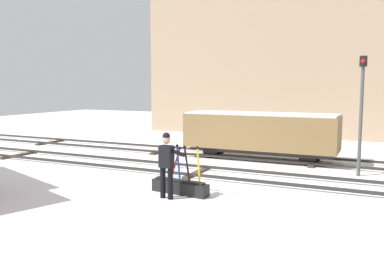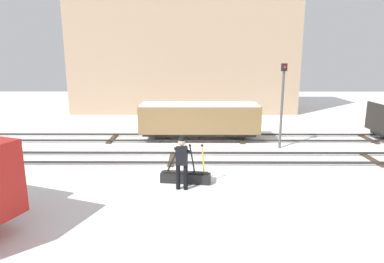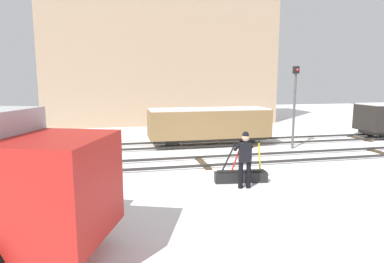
% 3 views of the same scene
% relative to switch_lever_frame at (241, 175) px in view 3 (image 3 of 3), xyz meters
% --- Properties ---
extents(ground_plane, '(60.00, 60.00, 0.00)m').
position_rel_switch_lever_frame_xyz_m(ground_plane, '(-0.67, 2.66, -0.25)').
color(ground_plane, white).
extents(track_main_line, '(44.00, 1.94, 0.18)m').
position_rel_switch_lever_frame_xyz_m(track_main_line, '(-0.67, 2.66, -0.14)').
color(track_main_line, '#2D2B28').
rests_on(track_main_line, ground_plane).
extents(track_siding_near, '(44.00, 1.94, 0.18)m').
position_rel_switch_lever_frame_xyz_m(track_siding_near, '(-0.67, 6.42, -0.15)').
color(track_siding_near, '#2D2B28').
rests_on(track_siding_near, ground_plane).
extents(switch_lever_frame, '(1.83, 0.58, 1.45)m').
position_rel_switch_lever_frame_xyz_m(switch_lever_frame, '(0.00, 0.00, 0.00)').
color(switch_lever_frame, black).
rests_on(switch_lever_frame, ground_plane).
extents(rail_worker, '(0.60, 0.71, 1.86)m').
position_rel_switch_lever_frame_xyz_m(rail_worker, '(-0.11, -0.58, 0.81)').
color(rail_worker, black).
rests_on(rail_worker, ground_plane).
extents(signal_post, '(0.24, 0.32, 4.14)m').
position_rel_switch_lever_frame_xyz_m(signal_post, '(4.58, 4.75, 2.26)').
color(signal_post, '#4C4C4C').
rests_on(signal_post, ground_plane).
extents(apartment_building, '(18.29, 5.48, 12.15)m').
position_rel_switch_lever_frame_xyz_m(apartment_building, '(-0.53, 17.06, 5.83)').
color(apartment_building, tan).
rests_on(apartment_building, ground_plane).
extents(freight_car_far_end, '(6.38, 1.99, 1.99)m').
position_rel_switch_lever_frame_xyz_m(freight_car_far_end, '(0.59, 6.42, 0.92)').
color(freight_car_far_end, '#2D2B28').
rests_on(freight_car_far_end, ground_plane).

